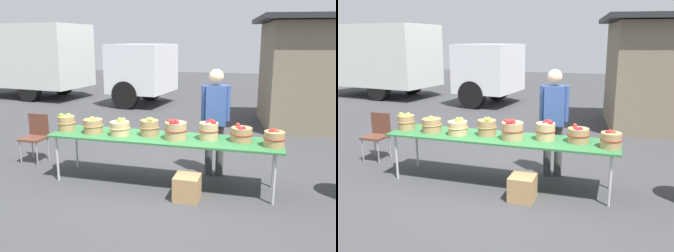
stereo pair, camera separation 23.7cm
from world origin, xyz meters
TOP-DOWN VIEW (x-y plane):
  - ground_plane at (0.00, 0.00)m, footprint 40.00×40.00m
  - market_table at (0.00, 0.00)m, footprint 3.50×0.76m
  - apple_basket_green_0 at (-1.61, -0.00)m, footprint 0.29×0.29m
  - apple_basket_green_1 at (-1.13, -0.03)m, footprint 0.32×0.32m
  - apple_basket_green_2 at (-0.67, -0.05)m, footprint 0.32×0.32m
  - apple_basket_green_3 at (-0.22, 0.04)m, footprint 0.30×0.30m
  - apple_basket_red_0 at (0.21, -0.06)m, footprint 0.34×0.34m
  - apple_basket_red_1 at (0.68, 0.06)m, footprint 0.29×0.29m
  - apple_basket_red_2 at (1.15, 0.07)m, footprint 0.32×0.32m
  - apple_basket_red_3 at (1.60, -0.07)m, footprint 0.30×0.30m
  - vendor_adult at (0.70, 0.59)m, footprint 0.45×0.29m
  - box_truck at (-6.22, 7.05)m, footprint 7.89×2.99m
  - food_kiosk at (2.89, 4.80)m, footprint 3.88×3.37m
  - folding_chair at (-2.54, 0.45)m, footprint 0.40×0.40m
  - produce_crate at (0.48, -0.45)m, footprint 0.35×0.35m

SIDE VIEW (x-z plane):
  - ground_plane at x=0.00m, z-range 0.00..0.00m
  - produce_crate at x=0.48m, z-range 0.00..0.35m
  - folding_chair at x=-2.54m, z-range 0.08..0.94m
  - market_table at x=0.00m, z-range 0.34..1.09m
  - apple_basket_red_2 at x=1.15m, z-range 0.73..0.99m
  - apple_basket_red_3 at x=1.60m, z-range 0.74..0.99m
  - apple_basket_green_2 at x=-0.67m, z-range 0.73..0.99m
  - apple_basket_green_1 at x=-1.13m, z-range 0.74..1.00m
  - apple_basket_green_0 at x=-1.61m, z-range 0.74..1.02m
  - apple_basket_green_3 at x=-0.22m, z-range 0.73..1.02m
  - apple_basket_red_1 at x=0.68m, z-range 0.73..1.03m
  - apple_basket_red_0 at x=0.21m, z-range 0.74..1.04m
  - vendor_adult at x=0.70m, z-range 0.15..1.88m
  - food_kiosk at x=2.89m, z-range 0.01..2.75m
  - box_truck at x=-6.22m, z-range 0.11..2.86m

